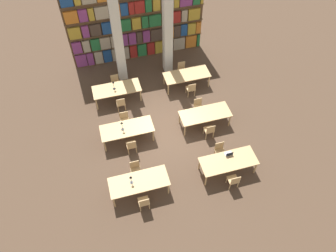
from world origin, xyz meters
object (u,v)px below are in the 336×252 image
at_px(reading_table_3, 205,114).
at_px(desk_lamp_0, 131,179).
at_px(chair_6, 209,130).
at_px(chair_10, 191,89).
at_px(desk_lamp_1, 122,125).
at_px(reading_table_4, 117,89).
at_px(chair_1, 136,169).
at_px(chair_3, 220,150).
at_px(chair_2, 234,180).
at_px(desk_lamp_2, 113,84).
at_px(reading_table_0, 139,182).
at_px(reading_table_5, 187,75).
at_px(chair_8, 121,103).
at_px(reading_table_1, 228,162).
at_px(chair_4, 131,145).
at_px(chair_5, 125,120).
at_px(reading_table_2, 127,129).
at_px(chair_0, 144,202).
at_px(laptop, 229,154).
at_px(pillar_left, 117,30).
at_px(pillar_center, 168,22).
at_px(chair_9, 115,82).
at_px(chair_7, 198,106).
at_px(chair_11, 182,69).

bearing_deg(reading_table_3, desk_lamp_0, -146.86).
bearing_deg(chair_6, chair_10, 89.19).
height_order(desk_lamp_1, reading_table_4, desk_lamp_1).
xyz_separation_m(chair_1, chair_3, (3.74, -0.06, 0.00)).
bearing_deg(chair_2, desk_lamp_2, 121.11).
relative_size(reading_table_0, reading_table_5, 1.00).
bearing_deg(chair_8, chair_1, -91.50).
distance_m(reading_table_1, chair_4, 4.25).
distance_m(chair_5, desk_lamp_2, 1.97).
height_order(reading_table_1, chair_8, chair_8).
relative_size(chair_2, desk_lamp_1, 1.75).
height_order(chair_3, reading_table_2, chair_3).
distance_m(desk_lamp_0, desk_lamp_2, 5.42).
relative_size(chair_0, laptop, 2.74).
bearing_deg(desk_lamp_0, reading_table_2, 82.66).
bearing_deg(desk_lamp_0, pillar_left, 82.52).
distance_m(chair_4, reading_table_4, 3.43).
relative_size(chair_3, chair_6, 1.00).
relative_size(reading_table_0, chair_1, 2.72).
bearing_deg(pillar_center, chair_10, -76.06).
relative_size(pillar_left, chair_1, 6.85).
bearing_deg(chair_10, chair_9, 157.30).
relative_size(desk_lamp_0, chair_2, 0.51).
xyz_separation_m(chair_9, chair_10, (3.64, -1.52, 0.00)).
relative_size(chair_0, chair_5, 1.00).
relative_size(chair_3, reading_table_4, 0.37).
height_order(desk_lamp_0, reading_table_5, desk_lamp_0).
relative_size(chair_7, chair_9, 1.00).
bearing_deg(chair_11, desk_lamp_0, 57.02).
bearing_deg(chair_10, chair_0, -124.32).
bearing_deg(chair_10, pillar_center, 103.94).
relative_size(chair_0, chair_9, 1.00).
distance_m(desk_lamp_0, chair_8, 4.69).
bearing_deg(chair_4, laptop, -24.91).
distance_m(reading_table_1, chair_5, 5.19).
xyz_separation_m(laptop, desk_lamp_2, (-3.97, 5.21, 0.28)).
bearing_deg(chair_10, reading_table_3, -89.77).
bearing_deg(reading_table_5, desk_lamp_2, -179.51).
bearing_deg(chair_5, chair_2, 129.65).
xyz_separation_m(pillar_center, reading_table_2, (-3.10, -4.25, -2.30)).
bearing_deg(chair_8, pillar_left, 77.65).
xyz_separation_m(desk_lamp_2, chair_11, (3.79, 0.81, -0.61)).
height_order(reading_table_0, chair_8, chair_8).
bearing_deg(desk_lamp_2, chair_1, -89.36).
xyz_separation_m(desk_lamp_1, chair_6, (3.83, -0.88, -0.63)).
xyz_separation_m(chair_0, chair_2, (3.74, -0.06, 0.00)).
bearing_deg(pillar_center, chair_4, -121.46).
xyz_separation_m(chair_3, chair_10, (-0.00, 3.98, 0.00)).
xyz_separation_m(reading_table_0, chair_1, (0.01, 0.78, -0.22)).
height_order(pillar_left, chair_4, pillar_left).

